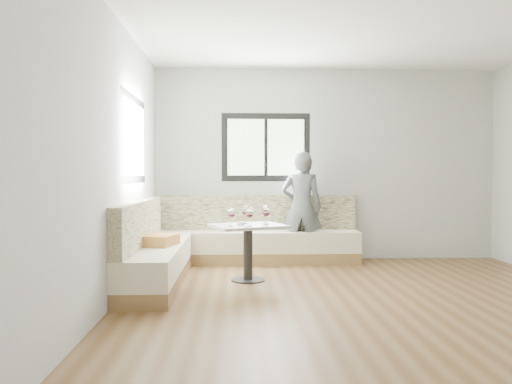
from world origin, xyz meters
TOP-DOWN VIEW (x-y plane):
  - room at (-0.08, 0.08)m, footprint 5.01×5.01m
  - banquette at (-1.59, 1.63)m, footprint 2.90×2.80m
  - table at (-1.19, 1.01)m, footprint 0.98×0.88m
  - person at (-0.41, 2.18)m, footprint 0.63×0.47m
  - olive_ramekin at (-1.28, 0.96)m, footprint 0.10×0.10m
  - wine_glass_a at (-1.39, 0.78)m, footprint 0.10×0.10m
  - wine_glass_b at (-1.18, 0.78)m, footprint 0.10×0.10m
  - wine_glass_c at (-0.98, 0.96)m, footprint 0.10×0.10m
  - wine_glass_d at (-1.22, 1.14)m, footprint 0.10×0.10m
  - wine_glass_e at (-0.97, 1.20)m, footprint 0.10×0.10m

SIDE VIEW (x-z plane):
  - banquette at x=-1.59m, z-range -0.14..0.81m
  - table at x=-1.19m, z-range 0.17..0.83m
  - olive_ramekin at x=-1.28m, z-range 0.66..0.70m
  - person at x=-0.41m, z-range 0.00..1.58m
  - wine_glass_a at x=-1.39m, z-range 0.71..0.92m
  - wine_glass_b at x=-1.18m, z-range 0.71..0.92m
  - wine_glass_c at x=-0.98m, z-range 0.71..0.92m
  - wine_glass_d at x=-1.22m, z-range 0.71..0.92m
  - wine_glass_e at x=-0.97m, z-range 0.71..0.92m
  - room at x=-0.08m, z-range 0.01..2.82m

